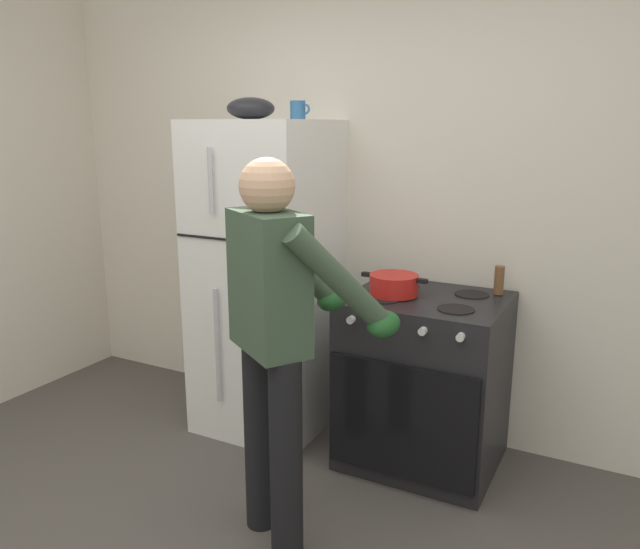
{
  "coord_description": "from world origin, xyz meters",
  "views": [
    {
      "loc": [
        1.31,
        -1.28,
        1.72
      ],
      "look_at": [
        -0.06,
        1.32,
        1.0
      ],
      "focal_mm": 34.84,
      "sensor_mm": 36.0,
      "label": 1
    }
  ],
  "objects_px": {
    "red_pot": "(394,285)",
    "refrigerator": "(267,279)",
    "stove_range": "(423,382)",
    "pepper_mill": "(499,280)",
    "mixing_bowl": "(251,108)",
    "person_cook": "(278,324)",
    "coffee_mug": "(298,110)"
  },
  "relations": [
    {
      "from": "stove_range",
      "to": "coffee_mug",
      "type": "relative_size",
      "value": 7.94
    },
    {
      "from": "coffee_mug",
      "to": "pepper_mill",
      "type": "distance_m",
      "value": 1.35
    },
    {
      "from": "coffee_mug",
      "to": "refrigerator",
      "type": "bearing_deg",
      "value": -164.6
    },
    {
      "from": "person_cook",
      "to": "pepper_mill",
      "type": "bearing_deg",
      "value": 60.37
    },
    {
      "from": "red_pot",
      "to": "coffee_mug",
      "type": "height_order",
      "value": "coffee_mug"
    },
    {
      "from": "person_cook",
      "to": "coffee_mug",
      "type": "distance_m",
      "value": 1.32
    },
    {
      "from": "stove_range",
      "to": "person_cook",
      "type": "xyz_separation_m",
      "value": [
        -0.32,
        -0.88,
        0.52
      ]
    },
    {
      "from": "coffee_mug",
      "to": "mixing_bowl",
      "type": "relative_size",
      "value": 0.44
    },
    {
      "from": "stove_range",
      "to": "pepper_mill",
      "type": "bearing_deg",
      "value": 35.04
    },
    {
      "from": "refrigerator",
      "to": "person_cook",
      "type": "relative_size",
      "value": 1.09
    },
    {
      "from": "person_cook",
      "to": "mixing_bowl",
      "type": "height_order",
      "value": "mixing_bowl"
    },
    {
      "from": "red_pot",
      "to": "coffee_mug",
      "type": "distance_m",
      "value": 1.04
    },
    {
      "from": "person_cook",
      "to": "stove_range",
      "type": "bearing_deg",
      "value": 70.06
    },
    {
      "from": "coffee_mug",
      "to": "mixing_bowl",
      "type": "distance_m",
      "value": 0.27
    },
    {
      "from": "stove_range",
      "to": "red_pot",
      "type": "distance_m",
      "value": 0.53
    },
    {
      "from": "person_cook",
      "to": "refrigerator",
      "type": "bearing_deg",
      "value": 124.96
    },
    {
      "from": "pepper_mill",
      "to": "mixing_bowl",
      "type": "distance_m",
      "value": 1.57
    },
    {
      "from": "stove_range",
      "to": "mixing_bowl",
      "type": "height_order",
      "value": "mixing_bowl"
    },
    {
      "from": "refrigerator",
      "to": "red_pot",
      "type": "height_order",
      "value": "refrigerator"
    },
    {
      "from": "person_cook",
      "to": "red_pot",
      "type": "xyz_separation_m",
      "value": [
        0.16,
        0.84,
        -0.02
      ]
    },
    {
      "from": "refrigerator",
      "to": "pepper_mill",
      "type": "relative_size",
      "value": 12.2
    },
    {
      "from": "pepper_mill",
      "to": "refrigerator",
      "type": "bearing_deg",
      "value": -170.8
    },
    {
      "from": "person_cook",
      "to": "mixing_bowl",
      "type": "bearing_deg",
      "value": 128.28
    },
    {
      "from": "coffee_mug",
      "to": "mixing_bowl",
      "type": "xyz_separation_m",
      "value": [
        -0.26,
        -0.05,
        0.01
      ]
    },
    {
      "from": "refrigerator",
      "to": "coffee_mug",
      "type": "relative_size",
      "value": 15.52
    },
    {
      "from": "coffee_mug",
      "to": "mixing_bowl",
      "type": "height_order",
      "value": "mixing_bowl"
    },
    {
      "from": "red_pot",
      "to": "pepper_mill",
      "type": "distance_m",
      "value": 0.52
    },
    {
      "from": "red_pot",
      "to": "refrigerator",
      "type": "bearing_deg",
      "value": 176.34
    },
    {
      "from": "pepper_mill",
      "to": "red_pot",
      "type": "bearing_deg",
      "value": -151.48
    },
    {
      "from": "coffee_mug",
      "to": "pepper_mill",
      "type": "bearing_deg",
      "value": 8.1
    },
    {
      "from": "red_pot",
      "to": "mixing_bowl",
      "type": "height_order",
      "value": "mixing_bowl"
    },
    {
      "from": "refrigerator",
      "to": "person_cook",
      "type": "xyz_separation_m",
      "value": [
        0.62,
        -0.89,
        0.09
      ]
    }
  ]
}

